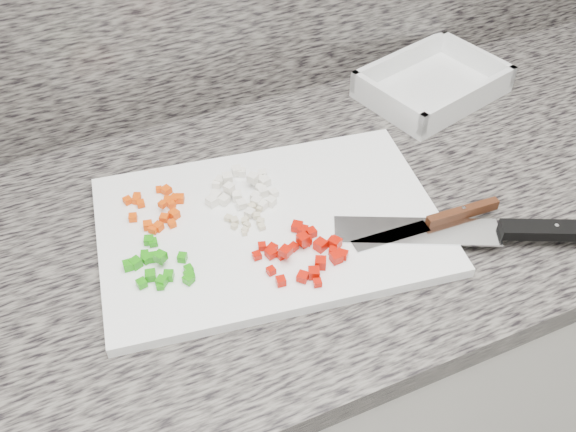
# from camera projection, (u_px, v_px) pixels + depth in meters

# --- Properties ---
(cabinet) EXTENTS (3.92, 0.62, 0.86)m
(cabinet) POSITION_uv_depth(u_px,v_px,m) (290.00, 378.00, 1.30)
(cabinet) COLOR white
(cabinet) RESTS_ON ground
(countertop) EXTENTS (3.96, 0.64, 0.04)m
(countertop) POSITION_uv_depth(u_px,v_px,m) (291.00, 220.00, 0.98)
(countertop) COLOR #645F58
(countertop) RESTS_ON cabinet
(cutting_board) EXTENTS (0.53, 0.40, 0.02)m
(cutting_board) POSITION_uv_depth(u_px,v_px,m) (270.00, 225.00, 0.93)
(cutting_board) COLOR white
(cutting_board) RESTS_ON countertop
(carrot_pile) EXTENTS (0.09, 0.09, 0.02)m
(carrot_pile) POSITION_uv_depth(u_px,v_px,m) (159.00, 208.00, 0.94)
(carrot_pile) COLOR #E44404
(carrot_pile) RESTS_ON cutting_board
(onion_pile) EXTENTS (0.11, 0.11, 0.02)m
(onion_pile) POSITION_uv_depth(u_px,v_px,m) (243.00, 190.00, 0.96)
(onion_pile) COLOR white
(onion_pile) RESTS_ON cutting_board
(green_pepper_pile) EXTENTS (0.09, 0.11, 0.02)m
(green_pepper_pile) POSITION_uv_depth(u_px,v_px,m) (158.00, 266.00, 0.86)
(green_pepper_pile) COLOR #1C8B0C
(green_pepper_pile) RESTS_ON cutting_board
(red_pepper_pile) EXTENTS (0.12, 0.12, 0.02)m
(red_pepper_pile) POSITION_uv_depth(u_px,v_px,m) (307.00, 251.00, 0.88)
(red_pepper_pile) COLOR #B50E02
(red_pepper_pile) RESTS_ON cutting_board
(garlic_pile) EXTENTS (0.06, 0.05, 0.01)m
(garlic_pile) POSITION_uv_depth(u_px,v_px,m) (247.00, 219.00, 0.93)
(garlic_pile) COLOR beige
(garlic_pile) RESTS_ON cutting_board
(chef_knife) EXTENTS (0.37, 0.20, 0.02)m
(chef_knife) POSITION_uv_depth(u_px,v_px,m) (507.00, 231.00, 0.91)
(chef_knife) COLOR silver
(chef_knife) RESTS_ON cutting_board
(paring_knife) EXTENTS (0.23, 0.03, 0.02)m
(paring_knife) POSITION_uv_depth(u_px,v_px,m) (445.00, 219.00, 0.92)
(paring_knife) COLOR silver
(paring_knife) RESTS_ON cutting_board
(tray) EXTENTS (0.28, 0.23, 0.05)m
(tray) POSITION_uv_depth(u_px,v_px,m) (432.00, 86.00, 1.18)
(tray) COLOR white
(tray) RESTS_ON countertop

